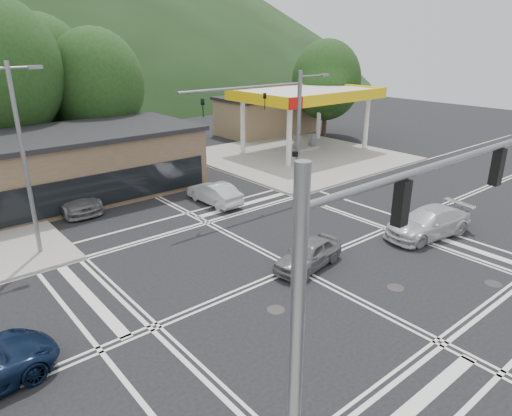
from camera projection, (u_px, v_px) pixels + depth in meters
ground at (295, 268)px, 20.88m from camera, size 120.00×120.00×0.00m
sidewalk_ne at (297, 156)px, 40.68m from camera, size 16.00×16.00×0.15m
gas_station_canopy at (307, 96)px, 40.86m from camera, size 12.32×8.34×5.75m
convenience_store at (266, 116)px, 50.25m from camera, size 10.00×6.00×3.80m
commercial_row at (5, 177)px, 27.62m from camera, size 24.00×8.00×4.00m
tree_n_c at (96, 84)px, 36.51m from camera, size 7.60×7.60×10.87m
tree_n_e at (40, 75)px, 37.36m from camera, size 8.40×8.40×11.98m
tree_ne at (326, 80)px, 47.69m from camera, size 7.20×7.20×9.99m
streetlight_nw at (24, 152)px, 20.53m from camera, size 2.50×0.25×9.00m
signal_mast_ne at (285, 119)px, 29.20m from camera, size 11.65×0.30×8.00m
signal_mast_sw at (360, 283)px, 9.36m from camera, size 9.14×0.28×8.00m
car_grey_center at (308, 254)px, 20.76m from camera, size 4.08×2.20×1.32m
car_silver_east at (428, 222)px, 24.09m from camera, size 5.46×2.88×1.51m
car_queue_a at (214, 193)px, 28.89m from camera, size 1.59×4.22×1.38m
car_queue_b at (140, 168)px, 34.36m from camera, size 2.28×4.42×1.44m
car_northbound at (71, 196)px, 27.98m from camera, size 2.27×5.55×1.61m
pedestrian at (297, 180)px, 30.45m from camera, size 0.73×0.66×1.69m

